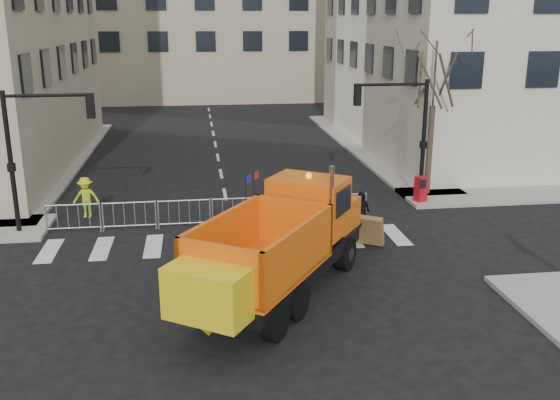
{
  "coord_description": "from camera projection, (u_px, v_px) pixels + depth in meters",
  "views": [
    {
      "loc": [
        -1.25,
        -15.93,
        7.89
      ],
      "look_at": [
        1.28,
        2.5,
        2.43
      ],
      "focal_mm": 40.0,
      "sensor_mm": 36.0,
      "label": 1
    }
  ],
  "objects": [
    {
      "name": "crowd_barriers",
      "position": [
        211.0,
        212.0,
        24.5
      ],
      "size": [
        12.6,
        0.6,
        1.1
      ],
      "primitive_type": null,
      "color": "#9EA0A5",
      "rests_on": "ground"
    },
    {
      "name": "cop_a",
      "position": [
        307.0,
        215.0,
        22.71
      ],
      "size": [
        0.8,
        0.63,
        1.92
      ],
      "primitive_type": "imported",
      "rotation": [
        0.0,
        0.0,
        3.41
      ],
      "color": "black",
      "rests_on": "ground"
    },
    {
      "name": "sidewalk_back",
      "position": [
        229.0,
        215.0,
        25.58
      ],
      "size": [
        64.0,
        5.0,
        0.15
      ],
      "primitive_type": "cube",
      "color": "gray",
      "rests_on": "ground"
    },
    {
      "name": "cop_c",
      "position": [
        362.0,
        214.0,
        23.13
      ],
      "size": [
        1.03,
        1.02,
        1.74
      ],
      "primitive_type": "imported",
      "rotation": [
        0.0,
        0.0,
        3.92
      ],
      "color": "black",
      "rests_on": "ground"
    },
    {
      "name": "cop_b",
      "position": [
        313.0,
        235.0,
        21.1
      ],
      "size": [
        0.81,
        0.63,
        1.65
      ],
      "primitive_type": "imported",
      "rotation": [
        0.0,
        0.0,
        3.13
      ],
      "color": "black",
      "rests_on": "ground"
    },
    {
      "name": "traffic_light_left",
      "position": [
        11.0,
        165.0,
        22.85
      ],
      "size": [
        0.18,
        0.18,
        5.4
      ],
      "primitive_type": "cylinder",
      "color": "black",
      "rests_on": "ground"
    },
    {
      "name": "newspaper_box",
      "position": [
        421.0,
        189.0,
        27.19
      ],
      "size": [
        0.56,
        0.54,
        1.1
      ],
      "primitive_type": "cube",
      "rotation": [
        0.0,
        0.0,
        0.37
      ],
      "color": "#B00D17",
      "rests_on": "sidewalk_back"
    },
    {
      "name": "plow_truck",
      "position": [
        279.0,
        243.0,
        17.86
      ],
      "size": [
        7.52,
        9.5,
        3.77
      ],
      "rotation": [
        0.0,
        0.0,
        0.98
      ],
      "color": "black",
      "rests_on": "ground"
    },
    {
      "name": "worker",
      "position": [
        86.0,
        197.0,
        24.92
      ],
      "size": [
        1.11,
        0.69,
        1.65
      ],
      "primitive_type": "imported",
      "rotation": [
        0.0,
        0.0,
        -0.08
      ],
      "color": "#B8CC18",
      "rests_on": "sidewalk_back"
    },
    {
      "name": "ground",
      "position": [
        247.0,
        309.0,
        17.52
      ],
      "size": [
        120.0,
        120.0,
        0.0
      ],
      "primitive_type": "plane",
      "color": "black",
      "rests_on": "ground"
    },
    {
      "name": "traffic_light_right",
      "position": [
        423.0,
        142.0,
        26.9
      ],
      "size": [
        0.18,
        0.18,
        5.4
      ],
      "primitive_type": "cylinder",
      "color": "black",
      "rests_on": "ground"
    },
    {
      "name": "street_tree",
      "position": [
        432.0,
        114.0,
        27.65
      ],
      "size": [
        3.0,
        3.0,
        7.5
      ],
      "primitive_type": null,
      "color": "#382B21",
      "rests_on": "ground"
    }
  ]
}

